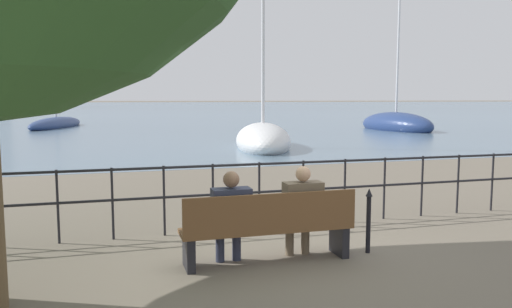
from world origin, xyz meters
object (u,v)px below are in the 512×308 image
park_bench (269,228)px  harbor_lighthouse (0,68)px  seated_person_left (231,213)px  sailboat_3 (396,125)px  sailboat_1 (57,123)px  sailboat_0 (263,140)px  closed_umbrella (369,217)px  seated_person_right (302,207)px

park_bench → harbor_lighthouse: harbor_lighthouse is taller
seated_person_left → sailboat_3: 28.08m
park_bench → sailboat_3: sailboat_3 is taller
park_bench → sailboat_3: bearing=54.9°
seated_person_left → harbor_lighthouse: harbor_lighthouse is taller
sailboat_1 → sailboat_0: bearing=-47.5°
park_bench → closed_umbrella: 1.39m
sailboat_0 → closed_umbrella: bearing=-87.7°
sailboat_3 → seated_person_right: bearing=-128.8°
sailboat_0 → seated_person_right: bearing=-91.3°
park_bench → seated_person_right: 0.52m
sailboat_3 → seated_person_left: bearing=-130.4°
sailboat_0 → harbor_lighthouse: bearing=118.8°
park_bench → seated_person_right: bearing=9.8°
closed_umbrella → harbor_lighthouse: bearing=102.3°
seated_person_left → sailboat_0: 14.78m
park_bench → seated_person_right: (0.46, 0.08, 0.21)m
seated_person_left → closed_umbrella: bearing=-1.7°
park_bench → sailboat_0: 14.72m
seated_person_left → seated_person_right: size_ratio=0.98×
seated_person_left → sailboat_1: 32.74m
sailboat_3 → harbor_lighthouse: 122.91m
sailboat_1 → seated_person_right: bearing=-65.1°
sailboat_1 → seated_person_left: bearing=-66.7°
sailboat_0 → sailboat_3: size_ratio=0.85×
park_bench → sailboat_0: size_ratio=0.27×
seated_person_left → sailboat_1: sailboat_1 is taller
seated_person_right → sailboat_1: 32.90m
sailboat_3 → sailboat_1: bearing=151.5°
closed_umbrella → sailboat_0: (2.89, 14.05, -0.16)m
seated_person_right → sailboat_0: 14.51m
seated_person_left → closed_umbrella: seated_person_left is taller
park_bench → sailboat_3: size_ratio=0.23×
park_bench → harbor_lighthouse: 140.23m
seated_person_right → sailboat_0: (3.82, 14.00, -0.33)m
closed_umbrella → sailboat_1: sailboat_1 is taller
sailboat_0 → sailboat_1: bearing=131.9°
seated_person_left → sailboat_1: bearing=98.8°
seated_person_left → sailboat_3: size_ratio=0.12×
seated_person_right → sailboat_1: sailboat_1 is taller
seated_person_left → harbor_lighthouse: size_ratio=0.06×
closed_umbrella → sailboat_0: 14.35m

